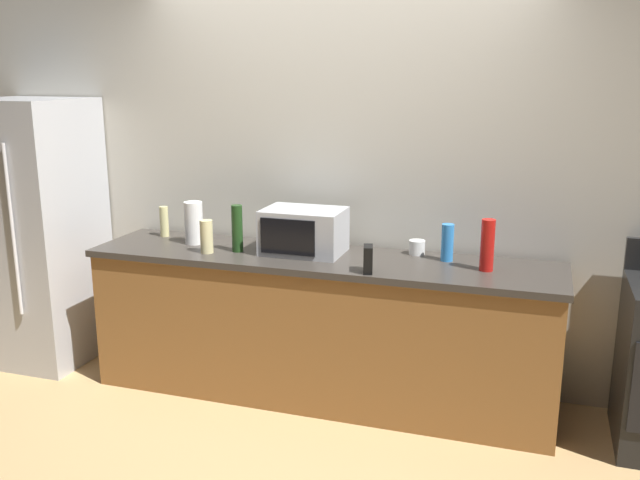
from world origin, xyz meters
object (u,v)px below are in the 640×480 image
object	(u,v)px
refrigerator	(36,232)
mug_white	(417,247)
bottle_spray_cleaner	(447,243)
bottle_vinegar	(164,222)
microwave	(304,231)
bottle_wine	(237,228)
bottle_hand_soap	(207,237)
bottle_hot_sauce	(487,245)
paper_towel_roll	(194,223)
cordless_phone	(368,259)

from	to	relation	value
refrigerator	mug_white	world-z (taller)	refrigerator
refrigerator	bottle_spray_cleaner	distance (m)	2.79
bottle_vinegar	microwave	bearing A→B (deg)	-6.37
refrigerator	bottle_wine	bearing A→B (deg)	-1.73
bottle_hand_soap	bottle_hot_sauce	size ratio (longest dim) A/B	0.70
refrigerator	paper_towel_roll	size ratio (longest dim) A/B	6.67
paper_towel_roll	mug_white	distance (m)	1.42
bottle_spray_cleaner	bottle_hand_soap	size ratio (longest dim) A/B	1.08
paper_towel_roll	bottle_hand_soap	bearing A→B (deg)	-45.23
cordless_phone	bottle_vinegar	bearing A→B (deg)	150.96
refrigerator	mug_white	distance (m)	2.60
bottle_spray_cleaner	bottle_hot_sauce	distance (m)	0.27
microwave	bottle_hot_sauce	bearing A→B (deg)	-2.57
bottle_spray_cleaner	mug_white	distance (m)	0.22
paper_towel_roll	bottle_hand_soap	world-z (taller)	paper_towel_roll
bottle_hot_sauce	bottle_wine	bearing A→B (deg)	-178.25
bottle_hand_soap	bottle_vinegar	xyz separation A→B (m)	(-0.47, 0.30, 0.00)
cordless_phone	bottle_wine	bearing A→B (deg)	153.50
mug_white	refrigerator	bearing A→B (deg)	-175.10
refrigerator	bottle_vinegar	world-z (taller)	refrigerator
microwave	refrigerator	bearing A→B (deg)	-178.57
refrigerator	bottle_vinegar	xyz separation A→B (m)	(0.91, 0.16, 0.10)
mug_white	bottle_hot_sauce	bearing A→B (deg)	-27.62
bottle_wine	mug_white	world-z (taller)	bottle_wine
bottle_wine	bottle_vinegar	world-z (taller)	bottle_wine
bottle_vinegar	bottle_wine	bearing A→B (deg)	-18.36
microwave	mug_white	bearing A→B (deg)	14.75
microwave	bottle_hot_sauce	world-z (taller)	bottle_hot_sauce
bottle_hand_soap	bottle_hot_sauce	xyz separation A→B (m)	(1.65, 0.13, 0.04)
cordless_phone	mug_white	size ratio (longest dim) A/B	1.57
bottle_hand_soap	bottle_wine	size ratio (longest dim) A/B	0.70
refrigerator	paper_towel_roll	distance (m)	1.20
mug_white	cordless_phone	bearing A→B (deg)	-112.25
bottle_hot_sauce	bottle_wine	size ratio (longest dim) A/B	1.00
bottle_spray_cleaner	bottle_hot_sauce	xyz separation A→B (m)	(0.24, -0.14, 0.04)
cordless_phone	mug_white	distance (m)	0.50
bottle_hand_soap	paper_towel_roll	bearing A→B (deg)	134.77
refrigerator	cordless_phone	size ratio (longest dim) A/B	12.00
cordless_phone	bottle_hand_soap	bearing A→B (deg)	160.26
microwave	bottle_vinegar	distance (m)	1.03
bottle_wine	bottle_hot_sauce	bearing A→B (deg)	1.75
cordless_phone	mug_white	bearing A→B (deg)	53.67
cordless_phone	bottle_spray_cleaner	world-z (taller)	bottle_spray_cleaner
bottle_spray_cleaner	bottle_wine	xyz separation A→B (m)	(-1.25, -0.18, 0.04)
cordless_phone	paper_towel_roll	bearing A→B (deg)	152.60
microwave	bottle_wine	bearing A→B (deg)	-166.59
paper_towel_roll	bottle_hot_sauce	world-z (taller)	bottle_hot_sauce
cordless_phone	bottle_wine	distance (m)	0.89
microwave	cordless_phone	size ratio (longest dim) A/B	3.20
cordless_phone	bottle_spray_cleaner	distance (m)	0.53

